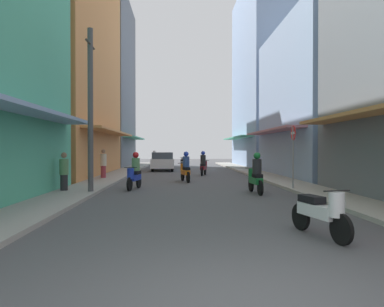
{
  "coord_description": "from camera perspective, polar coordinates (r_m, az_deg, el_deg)",
  "views": [
    {
      "loc": [
        -0.76,
        -3.69,
        1.7
      ],
      "look_at": [
        0.1,
        17.23,
        1.44
      ],
      "focal_mm": 33.51,
      "sensor_mm": 36.0,
      "label": 1
    }
  ],
  "objects": [
    {
      "name": "ground_plane",
      "position": [
        19.14,
        -0.06,
        -4.39
      ],
      "size": [
        85.16,
        85.16,
        0.0
      ],
      "primitive_type": "plane",
      "color": "#4C4C4F"
    },
    {
      "name": "sidewalk_left",
      "position": [
        19.5,
        -13.77,
        -4.14
      ],
      "size": [
        1.71,
        46.71,
        0.12
      ],
      "primitive_type": "cube",
      "color": "#9E9991",
      "rests_on": "ground"
    },
    {
      "name": "sidewalk_right",
      "position": [
        19.86,
        13.4,
        -4.06
      ],
      "size": [
        1.71,
        46.71,
        0.12
      ],
      "primitive_type": "cube",
      "color": "#ADA89E",
      "rests_on": "ground"
    },
    {
      "name": "building_left_mid",
      "position": [
        25.25,
        -20.72,
        14.45
      ],
      "size": [
        7.05,
        12.97,
        15.46
      ],
      "color": "#D88C4C",
      "rests_on": "ground"
    },
    {
      "name": "building_left_far",
      "position": [
        36.81,
        -14.65,
        10.7
      ],
      "size": [
        7.05,
        10.33,
        16.23
      ],
      "color": "slate",
      "rests_on": "ground"
    },
    {
      "name": "building_right_mid",
      "position": [
        23.76,
        20.72,
        7.79
      ],
      "size": [
        7.05,
        10.88,
        9.31
      ],
      "color": "#8CA5CC",
      "rests_on": "ground"
    },
    {
      "name": "building_right_far",
      "position": [
        36.23,
        12.73,
        11.79
      ],
      "size": [
        7.05,
        12.54,
        17.37
      ],
      "color": "#8CA5CC",
      "rests_on": "ground"
    },
    {
      "name": "motorbike_maroon",
      "position": [
        23.11,
        1.85,
        -1.77
      ],
      "size": [
        0.66,
        1.78,
        1.58
      ],
      "color": "black",
      "rests_on": "ground"
    },
    {
      "name": "motorbike_green",
      "position": [
        13.91,
        10.1,
        -3.41
      ],
      "size": [
        0.55,
        1.81,
        1.58
      ],
      "color": "black",
      "rests_on": "ground"
    },
    {
      "name": "motorbike_orange",
      "position": [
        18.6,
        -1.06,
        -2.37
      ],
      "size": [
        0.63,
        1.79,
        1.58
      ],
      "color": "black",
      "rests_on": "ground"
    },
    {
      "name": "motorbike_white",
      "position": [
        7.39,
        19.84,
        -8.65
      ],
      "size": [
        0.66,
        1.77,
        0.96
      ],
      "color": "black",
      "rests_on": "ground"
    },
    {
      "name": "motorbike_black",
      "position": [
        32.54,
        -5.95,
        -1.06
      ],
      "size": [
        0.58,
        1.8,
        1.58
      ],
      "color": "black",
      "rests_on": "ground"
    },
    {
      "name": "motorbike_silver",
      "position": [
        32.46,
        -1.53,
        -1.41
      ],
      "size": [
        0.55,
        1.81,
        0.96
      ],
      "color": "black",
      "rests_on": "ground"
    },
    {
      "name": "motorbike_blue",
      "position": [
        15.3,
        -9.13,
        -3.04
      ],
      "size": [
        0.61,
        1.79,
        1.58
      ],
      "color": "black",
      "rests_on": "ground"
    },
    {
      "name": "parked_car",
      "position": [
        28.43,
        -4.73,
        -1.24
      ],
      "size": [
        1.9,
        4.16,
        1.45
      ],
      "color": "silver",
      "rests_on": "ground"
    },
    {
      "name": "pedestrian_crossing",
      "position": [
        14.57,
        -19.7,
        -2.94
      ],
      "size": [
        0.34,
        0.34,
        1.58
      ],
      "color": "#262628",
      "rests_on": "ground"
    },
    {
      "name": "pedestrian_foreground",
      "position": [
        20.34,
        -13.92,
        -1.72
      ],
      "size": [
        0.34,
        0.34,
        1.69
      ],
      "color": "#99333F",
      "rests_on": "ground"
    },
    {
      "name": "utility_pole",
      "position": [
        14.0,
        -15.86,
        6.74
      ],
      "size": [
        0.2,
        1.2,
        6.21
      ],
      "color": "#4C4C4F",
      "rests_on": "ground"
    },
    {
      "name": "street_sign_no_entry",
      "position": [
        14.99,
        15.8,
        0.74
      ],
      "size": [
        0.07,
        0.6,
        2.65
      ],
      "color": "gray",
      "rests_on": "ground"
    }
  ]
}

